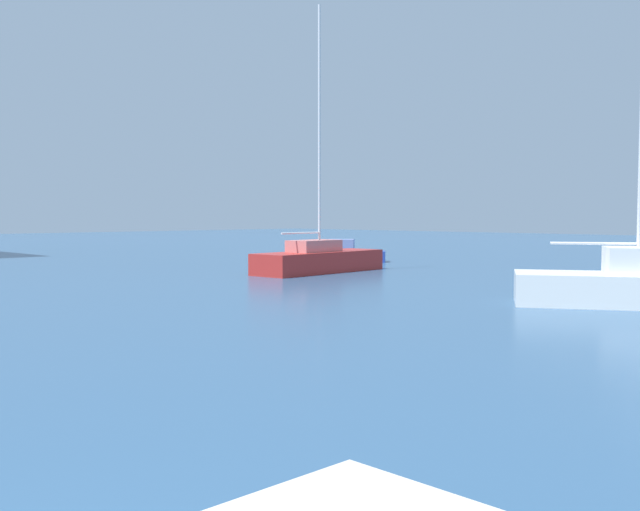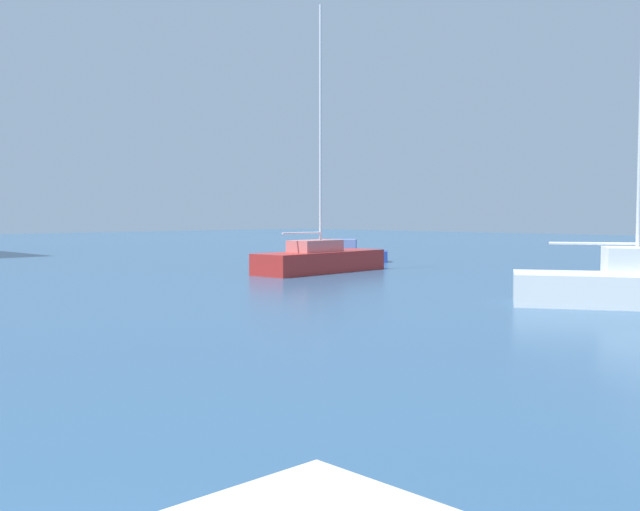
% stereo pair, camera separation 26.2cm
% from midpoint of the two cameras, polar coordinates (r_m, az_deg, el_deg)
% --- Properties ---
extents(water, '(160.00, 160.00, 0.00)m').
position_cam_midpoint_polar(water, '(28.86, -10.94, -2.24)').
color(water, '#2D5175').
rests_on(water, ground).
extents(sailboat_white_outer_mooring, '(5.68, 7.21, 9.95)m').
position_cam_midpoint_polar(sailboat_white_outer_mooring, '(23.50, 24.05, -2.05)').
color(sailboat_white_outer_mooring, white).
rests_on(sailboat_white_outer_mooring, water).
extents(sailboat_red_inner_mooring, '(7.34, 2.67, 12.43)m').
position_cam_midpoint_polar(sailboat_red_inner_mooring, '(34.20, 0.21, -0.26)').
color(sailboat_red_inner_mooring, '#B22823').
rests_on(sailboat_red_inner_mooring, water).
extents(motorboat_blue_far_left, '(4.67, 5.16, 1.30)m').
position_cam_midpoint_polar(motorboat_blue_far_left, '(41.95, 1.83, 0.11)').
color(motorboat_blue_far_left, '#233D93').
rests_on(motorboat_blue_far_left, water).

